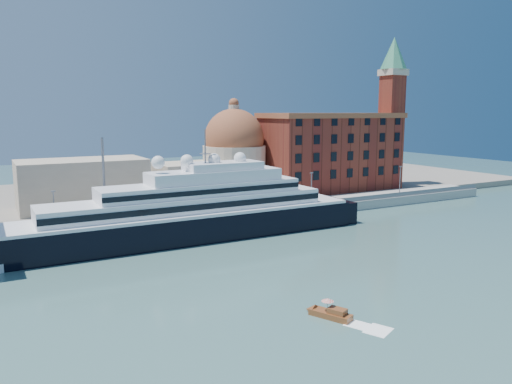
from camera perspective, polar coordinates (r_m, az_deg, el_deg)
ground at (r=85.08m, az=1.74°, el=-8.32°), size 400.00×400.00×0.00m
quay at (r=114.36m, az=-6.99°, el=-3.19°), size 180.00×10.00×2.50m
land at (r=152.58m, az=-12.77°, el=-0.35°), size 260.00×72.00×2.00m
quay_fence at (r=109.90m, az=-6.13°, el=-2.69°), size 180.00×0.10×1.20m
superyacht at (r=100.15m, az=-10.06°, el=-3.15°), size 86.58×12.00×25.87m
service_barge at (r=93.75m, az=-24.79°, el=-7.01°), size 13.16×7.98×2.81m
water_taxi at (r=64.88m, az=8.64°, el=-13.54°), size 3.90×5.67×2.57m
warehouse at (r=153.96m, az=8.59°, el=4.66°), size 43.00×19.00×23.25m
campanile at (r=169.23m, az=15.27°, el=9.91°), size 8.40×8.40×47.00m
church at (r=136.96m, az=-8.31°, el=2.91°), size 66.00×18.00×25.50m
lamp_posts at (r=107.18m, az=-13.02°, el=0.48°), size 120.80×2.40×18.00m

